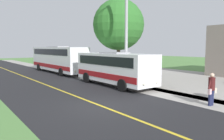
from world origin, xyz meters
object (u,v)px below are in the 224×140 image
Objects in this scene: pedestrian_with_bags at (212,88)px; tree_curbside at (119,25)px; transit_bus_rear at (58,58)px; shuttle_bus_front at (114,67)px; street_light_pole at (125,25)px.

tree_curbside reaches higher than pedestrian_with_bags.
shuttle_bus_front is at bearing 90.04° from transit_bus_rear.
street_light_pole is 4.72m from tree_curbside.
shuttle_bus_front is 0.68× the size of transit_bus_rear.
transit_bus_rear is 6.82× the size of pedestrian_with_bags.
transit_bus_rear reaches higher than pedestrian_with_bags.
shuttle_bus_front is 0.91× the size of street_light_pole.
tree_curbside is (-2.94, 8.45, 3.58)m from transit_bus_rear.
tree_curbside is at bearing 109.20° from transit_bus_rear.
shuttle_bus_front is 5.75m from tree_curbside.
street_light_pole reaches higher than tree_curbside.
transit_bus_rear is 9.64m from tree_curbside.
street_light_pole is at bearing 91.99° from transit_bus_rear.
transit_bus_rear is (0.01, -11.55, 0.27)m from shuttle_bus_front.
pedestrian_with_bags is 12.34m from tree_curbside.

